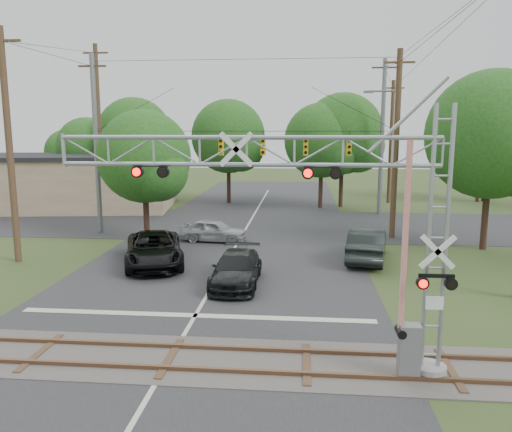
# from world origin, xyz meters

# --- Properties ---
(ground) EXTENTS (160.00, 160.00, 0.00)m
(ground) POSITION_xyz_m (0.00, 0.00, 0.00)
(ground) COLOR #31451F
(ground) RESTS_ON ground
(road_main) EXTENTS (14.00, 90.00, 0.02)m
(road_main) POSITION_xyz_m (0.00, 10.00, 0.01)
(road_main) COLOR #28282B
(road_main) RESTS_ON ground
(road_cross) EXTENTS (90.00, 12.00, 0.02)m
(road_cross) POSITION_xyz_m (0.00, 24.00, 0.01)
(road_cross) COLOR #28282B
(road_cross) RESTS_ON ground
(railroad_track) EXTENTS (90.00, 3.20, 0.17)m
(railroad_track) POSITION_xyz_m (0.00, 2.00, 0.03)
(railroad_track) COLOR #433F3A
(railroad_track) RESTS_ON ground
(crossing_gantry) EXTENTS (10.60, 0.94, 7.34)m
(crossing_gantry) POSITION_xyz_m (4.24, 1.64, 4.52)
(crossing_gantry) COLOR gray
(crossing_gantry) RESTS_ON ground
(traffic_signal_span) EXTENTS (19.34, 0.36, 11.50)m
(traffic_signal_span) POSITION_xyz_m (0.91, 20.00, 5.75)
(traffic_signal_span) COLOR slate
(traffic_signal_span) RESTS_ON ground
(pickup_black) EXTENTS (4.34, 6.43, 1.64)m
(pickup_black) POSITION_xyz_m (-3.53, 12.28, 0.82)
(pickup_black) COLOR black
(pickup_black) RESTS_ON ground
(car_dark) EXTENTS (1.98, 4.87, 1.41)m
(car_dark) POSITION_xyz_m (1.00, 9.42, 0.71)
(car_dark) COLOR black
(car_dark) RESTS_ON ground
(sedan_silver) EXTENTS (4.20, 2.05, 1.38)m
(sedan_silver) POSITION_xyz_m (-1.51, 17.92, 0.69)
(sedan_silver) COLOR #94969A
(sedan_silver) RESTS_ON ground
(suv_dark) EXTENTS (2.71, 5.40, 1.70)m
(suv_dark) POSITION_xyz_m (7.22, 14.20, 0.85)
(suv_dark) COLOR black
(suv_dark) RESTS_ON ground
(commercial_building) EXTENTS (21.02, 12.73, 4.64)m
(commercial_building) POSITION_xyz_m (-17.46, 30.31, 2.33)
(commercial_building) COLOR #8A735C
(commercial_building) RESTS_ON ground
(streetlight) EXTENTS (2.56, 0.27, 9.59)m
(streetlight) POSITION_xyz_m (10.21, 24.31, 5.36)
(streetlight) COLOR slate
(streetlight) RESTS_ON ground
(utility_poles) EXTENTS (26.91, 27.66, 14.08)m
(utility_poles) POSITION_xyz_m (2.27, 22.40, 6.41)
(utility_poles) COLOR #482B21
(utility_poles) RESTS_ON ground
(treeline) EXTENTS (48.56, 29.16, 10.02)m
(treeline) POSITION_xyz_m (3.80, 31.76, 6.01)
(treeline) COLOR #352118
(treeline) RESTS_ON ground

